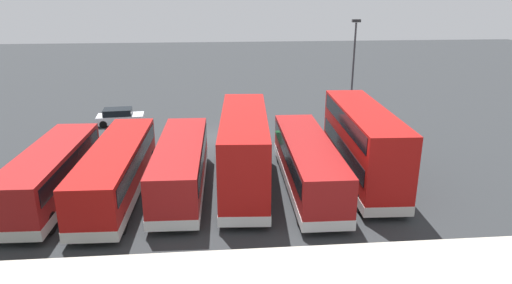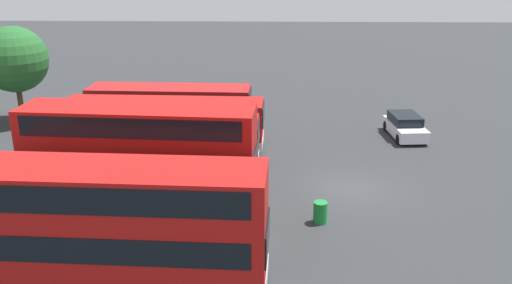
# 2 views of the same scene
# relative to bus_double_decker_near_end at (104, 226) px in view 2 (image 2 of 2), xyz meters

# --- Properties ---
(ground_plane) EXTENTS (140.00, 140.00, 0.00)m
(ground_plane) POSITION_rel_bus_double_decker_near_end_xyz_m (8.89, -9.45, -2.45)
(ground_plane) COLOR #2D3033
(bus_double_decker_near_end) EXTENTS (3.02, 10.88, 4.55)m
(bus_double_decker_near_end) POSITION_rel_bus_double_decker_near_end_xyz_m (0.00, 0.00, 0.00)
(bus_double_decker_near_end) COLOR #B71411
(bus_double_decker_near_end) RESTS_ON ground
(bus_single_deck_second) EXTENTS (2.79, 11.64, 2.95)m
(bus_single_deck_second) POSITION_rel_bus_double_decker_near_end_xyz_m (3.48, 0.74, -0.82)
(bus_single_deck_second) COLOR #A51919
(bus_single_deck_second) RESTS_ON ground
(bus_double_decker_third) EXTENTS (3.27, 10.70, 4.55)m
(bus_double_decker_third) POSITION_rel_bus_double_decker_near_end_xyz_m (7.18, 0.48, -0.00)
(bus_double_decker_third) COLOR #B71411
(bus_double_decker_third) RESTS_ON ground
(bus_single_deck_fourth) EXTENTS (2.85, 10.72, 2.95)m
(bus_single_deck_fourth) POSITION_rel_bus_double_decker_near_end_xyz_m (10.84, 0.50, -0.83)
(bus_single_deck_fourth) COLOR #A51919
(bus_single_deck_fourth) RESTS_ON ground
(bus_single_deck_fifth) EXTENTS (2.89, 11.67, 2.95)m
(bus_single_deck_fifth) POSITION_rel_bus_double_decker_near_end_xyz_m (14.41, 0.78, -0.82)
(bus_single_deck_fifth) COLOR #B71411
(bus_single_deck_fifth) RESTS_ON ground
(bus_single_deck_sixth) EXTENTS (2.89, 10.45, 2.95)m
(bus_single_deck_sixth) POSITION_rel_bus_double_decker_near_end_xyz_m (17.88, 1.05, -0.83)
(bus_single_deck_sixth) COLOR #A51919
(bus_single_deck_sixth) RESTS_ON ground
(car_hatchback_silver) EXTENTS (4.08, 2.14, 1.43)m
(car_hatchback_silver) POSITION_rel_bus_double_decker_near_end_xyz_m (17.14, -13.89, -1.75)
(car_hatchback_silver) COLOR silver
(car_hatchback_silver) RESTS_ON ground
(waste_bin_yellow) EXTENTS (0.60, 0.60, 0.95)m
(waste_bin_yellow) POSITION_rel_bus_double_decker_near_end_xyz_m (5.26, -7.61, -1.97)
(waste_bin_yellow) COLOR #197F33
(waste_bin_yellow) RESTS_ON ground
(tree_midright) EXTENTS (4.38, 4.38, 6.52)m
(tree_midright) POSITION_rel_bus_double_decker_near_end_xyz_m (19.64, 11.60, 1.87)
(tree_midright) COLOR #4C3823
(tree_midright) RESTS_ON ground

